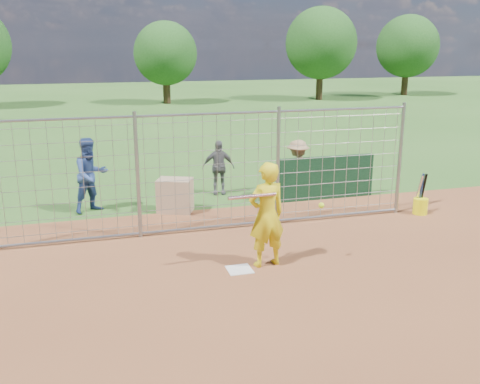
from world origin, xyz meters
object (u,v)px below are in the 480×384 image
object	(u,v)px
batter	(267,215)
bystander_b	(218,167)
equipment_bin	(175,195)
bystander_c	(297,170)
bystander_a	(91,175)
bucket_with_bats	(420,204)

from	to	relation	value
batter	bystander_b	size ratio (longest dim) A/B	1.32
bystander_b	equipment_bin	distance (m)	1.89
equipment_bin	bystander_c	bearing A→B (deg)	27.01
bystander_a	bystander_b	world-z (taller)	bystander_a
bystander_a	bystander_b	xyz separation A→B (m)	(3.26, 0.68, -0.16)
bystander_b	bystander_c	world-z (taller)	bystander_c
equipment_bin	bystander_a	bearing A→B (deg)	-173.85
bystander_c	bucket_with_bats	distance (m)	3.10
bystander_b	bucket_with_bats	size ratio (longest dim) A/B	1.49
bystander_b	bucket_with_bats	xyz separation A→B (m)	(4.13, -3.04, -0.48)
equipment_bin	bucket_with_bats	size ratio (longest dim) A/B	0.82
bystander_a	equipment_bin	distance (m)	2.03
bystander_b	bystander_c	distance (m)	2.10
bucket_with_bats	bystander_c	bearing A→B (deg)	139.09
batter	bucket_with_bats	world-z (taller)	batter
bystander_a	equipment_bin	xyz separation A→B (m)	(1.89, -0.58, -0.49)
batter	bucket_with_bats	xyz separation A→B (m)	(4.46, 1.87, -0.71)
batter	bystander_a	bearing A→B (deg)	-64.78
bystander_a	bystander_c	size ratio (longest dim) A/B	1.15
equipment_bin	bystander_b	bearing A→B (deg)	65.61
bystander_b	bucket_with_bats	distance (m)	5.15
equipment_bin	bucket_with_bats	world-z (taller)	bucket_with_bats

